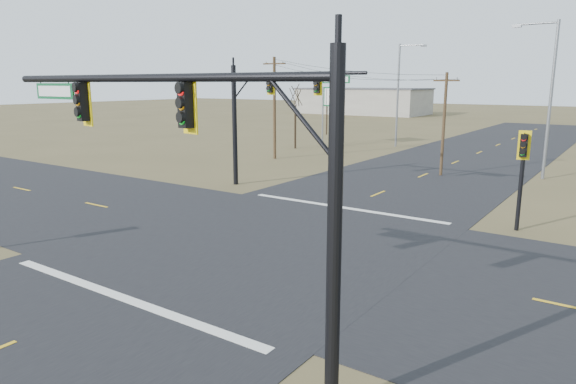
# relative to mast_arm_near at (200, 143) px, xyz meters

# --- Properties ---
(ground) EXTENTS (320.00, 320.00, 0.00)m
(ground) POSITION_rel_mast_arm_near_xyz_m (-4.91, 8.70, -5.50)
(ground) COLOR brown
(ground) RESTS_ON ground
(road_ew) EXTENTS (160.00, 14.00, 0.02)m
(road_ew) POSITION_rel_mast_arm_near_xyz_m (-4.91, 8.70, -5.49)
(road_ew) COLOR black
(road_ew) RESTS_ON ground
(road_ns) EXTENTS (14.00, 160.00, 0.02)m
(road_ns) POSITION_rel_mast_arm_near_xyz_m (-4.91, 8.70, -5.49)
(road_ns) COLOR black
(road_ns) RESTS_ON ground
(stop_bar_near) EXTENTS (12.00, 0.40, 0.01)m
(stop_bar_near) POSITION_rel_mast_arm_near_xyz_m (-4.91, 1.20, -5.47)
(stop_bar_near) COLOR silver
(stop_bar_near) RESTS_ON road_ns
(stop_bar_far) EXTENTS (12.00, 0.40, 0.01)m
(stop_bar_far) POSITION_rel_mast_arm_near_xyz_m (-4.91, 16.20, -5.47)
(stop_bar_far) COLOR silver
(stop_bar_far) RESTS_ON road_ns
(mast_arm_near) EXTENTS (10.99, 0.50, 7.59)m
(mast_arm_near) POSITION_rel_mast_arm_near_xyz_m (0.00, 0.00, 0.00)
(mast_arm_near) COLOR black
(mast_arm_near) RESTS_ON ground
(mast_arm_far) EXTENTS (9.91, 0.48, 8.03)m
(mast_arm_far) POSITION_rel_mast_arm_near_xyz_m (-11.64, 18.10, 0.23)
(mast_arm_far) COLOR black
(mast_arm_far) RESTS_ON ground
(pedestal_signal_ne) EXTENTS (0.63, 0.55, 4.77)m
(pedestal_signal_ne) POSITION_rel_mast_arm_near_xyz_m (3.99, 16.85, -2.07)
(pedestal_signal_ne) COLOR black
(pedestal_signal_ne) RESTS_ON ground
(utility_pole_near) EXTENTS (1.87, 0.37, 7.65)m
(utility_pole_near) POSITION_rel_mast_arm_near_xyz_m (-3.85, 29.59, -1.46)
(utility_pole_near) COLOR #4C3720
(utility_pole_near) RESTS_ON ground
(utility_pole_far) EXTENTS (2.24, 0.41, 9.17)m
(utility_pole_far) POSITION_rel_mast_arm_near_xyz_m (-19.46, 29.60, -0.73)
(utility_pole_far) COLOR #4C3720
(utility_pole_far) RESTS_ON ground
(highway_sign) EXTENTS (3.17, 1.49, 6.46)m
(highway_sign) POSITION_rel_mast_arm_near_xyz_m (-20.25, 41.67, -0.97)
(highway_sign) COLOR gray
(highway_sign) RESTS_ON ground
(streetlight_a) EXTENTS (3.11, 0.32, 11.17)m
(streetlight_a) POSITION_rel_mast_arm_near_xyz_m (2.52, 32.38, 0.77)
(streetlight_a) COLOR gray
(streetlight_a) RESTS_ON ground
(streetlight_c) EXTENTS (3.07, 0.43, 10.96)m
(streetlight_c) POSITION_rel_mast_arm_near_xyz_m (-13.68, 44.67, 0.65)
(streetlight_c) COLOR gray
(streetlight_c) RESTS_ON ground
(bare_tree_a) EXTENTS (3.82, 3.82, 7.16)m
(bare_tree_a) POSITION_rel_mast_arm_near_xyz_m (-22.15, 37.03, 0.16)
(bare_tree_a) COLOR black
(bare_tree_a) RESTS_ON ground
(bare_tree_b) EXTENTS (3.15, 3.15, 6.24)m
(bare_tree_b) POSITION_rel_mast_arm_near_xyz_m (-27.02, 51.96, -0.51)
(bare_tree_b) COLOR black
(bare_tree_b) RESTS_ON ground
(warehouse_left) EXTENTS (28.00, 14.00, 5.50)m
(warehouse_left) POSITION_rel_mast_arm_near_xyz_m (-44.91, 98.70, -2.75)
(warehouse_left) COLOR #ADAA99
(warehouse_left) RESTS_ON ground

